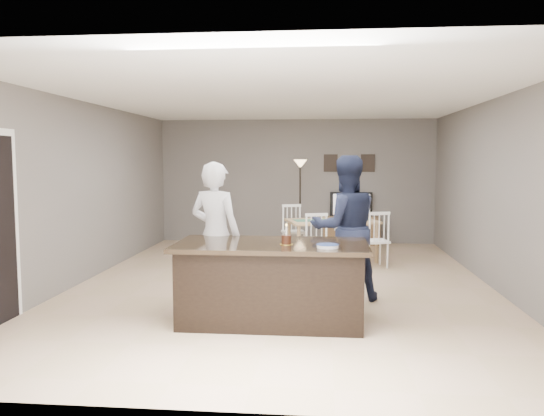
# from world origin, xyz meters

# --- Properties ---
(floor) EXTENTS (8.00, 8.00, 0.00)m
(floor) POSITION_xyz_m (0.00, 0.00, 0.00)
(floor) COLOR tan
(floor) RESTS_ON ground
(room_shell) EXTENTS (8.00, 8.00, 8.00)m
(room_shell) POSITION_xyz_m (0.00, 0.00, 1.68)
(room_shell) COLOR slate
(room_shell) RESTS_ON floor
(kitchen_island) EXTENTS (2.15, 1.10, 0.90)m
(kitchen_island) POSITION_xyz_m (0.00, -1.80, 0.45)
(kitchen_island) COLOR black
(kitchen_island) RESTS_ON floor
(tv_console) EXTENTS (1.20, 0.40, 0.60)m
(tv_console) POSITION_xyz_m (1.20, 3.77, 0.30)
(tv_console) COLOR brown
(tv_console) RESTS_ON floor
(television) EXTENTS (0.91, 0.12, 0.53)m
(television) POSITION_xyz_m (1.20, 3.84, 0.86)
(television) COLOR black
(television) RESTS_ON tv_console
(tv_screen_glow) EXTENTS (0.78, 0.00, 0.78)m
(tv_screen_glow) POSITION_xyz_m (1.20, 3.76, 0.87)
(tv_screen_glow) COLOR orange
(tv_screen_glow) RESTS_ON tv_console
(picture_frames) EXTENTS (1.10, 0.02, 0.38)m
(picture_frames) POSITION_xyz_m (1.15, 3.98, 1.75)
(picture_frames) COLOR black
(picture_frames) RESTS_ON room_shell
(woman) EXTENTS (0.76, 0.61, 1.81)m
(woman) POSITION_xyz_m (-0.76, -1.23, 0.90)
(woman) COLOR silver
(woman) RESTS_ON floor
(man) EXTENTS (1.06, 0.91, 1.89)m
(man) POSITION_xyz_m (0.87, -0.75, 0.94)
(man) COLOR #171D34
(man) RESTS_ON floor
(birthday_cake) EXTENTS (0.15, 0.15, 0.23)m
(birthday_cake) POSITION_xyz_m (0.17, -1.89, 0.95)
(birthday_cake) COLOR yellow
(birthday_cake) RESTS_ON kitchen_island
(plate_stack) EXTENTS (0.24, 0.24, 0.04)m
(plate_stack) POSITION_xyz_m (0.62, -2.08, 0.92)
(plate_stack) COLOR white
(plate_stack) RESTS_ON kitchen_island
(dining_table) EXTENTS (1.95, 2.13, 0.96)m
(dining_table) POSITION_xyz_m (0.75, 1.90, 0.61)
(dining_table) COLOR tan
(dining_table) RESTS_ON floor
(floor_lamp) EXTENTS (0.27, 0.27, 1.83)m
(floor_lamp) POSITION_xyz_m (0.12, 3.24, 1.42)
(floor_lamp) COLOR black
(floor_lamp) RESTS_ON floor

